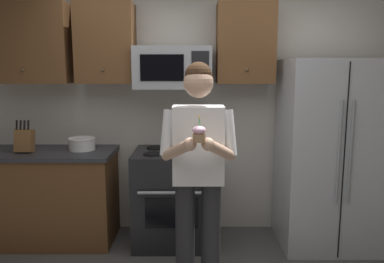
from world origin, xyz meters
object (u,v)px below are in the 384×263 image
refrigerator (328,154)px  person (197,165)px  cupcake (198,134)px  bowl_large_white (81,144)px  oven_range (173,197)px  microwave (172,68)px  knife_block (24,140)px

refrigerator → person: refrigerator is taller
refrigerator → cupcake: bearing=-138.4°
bowl_large_white → oven_range: bearing=-4.5°
oven_range → bowl_large_white: 1.04m
person → oven_range: bearing=105.4°
refrigerator → cupcake: size_ratio=10.35×
microwave → refrigerator: microwave is taller
oven_range → cupcake: size_ratio=5.36×
bowl_large_white → cupcake: cupcake is taller
refrigerator → bowl_large_white: 2.40m
microwave → refrigerator: size_ratio=0.41×
microwave → cupcake: 1.38m
refrigerator → bowl_large_white: refrigerator is taller
knife_block → bowl_large_white: knife_block is taller
microwave → person: size_ratio=0.42×
knife_block → refrigerator: bearing=-0.2°
knife_block → cupcake: 2.02m
microwave → cupcake: (0.23, -1.29, -0.43)m
microwave → cupcake: bearing=-79.8°
bowl_large_white → person: bearing=-38.8°
microwave → oven_range: bearing=-90.0°
bowl_large_white → cupcake: 1.70m
refrigerator → cupcake: 1.74m
bowl_large_white → person: person is taller
knife_block → oven_range: bearing=1.2°
oven_range → refrigerator: size_ratio=0.52×
knife_block → cupcake: size_ratio=1.84×
knife_block → person: size_ratio=0.18×
oven_range → microwave: (0.00, 0.12, 1.26)m
bowl_large_white → person: 1.45m
cupcake → microwave: bearing=100.2°
person → cupcake: size_ratio=10.13×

